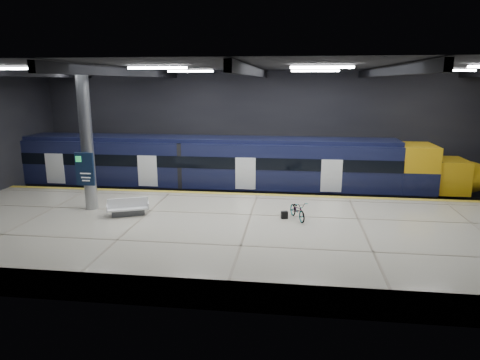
# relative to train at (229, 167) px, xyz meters

# --- Properties ---
(ground) EXTENTS (30.00, 30.00, 0.00)m
(ground) POSITION_rel_train_xyz_m (2.05, -5.50, -2.06)
(ground) COLOR black
(ground) RESTS_ON ground
(room_shell) EXTENTS (30.10, 16.10, 8.05)m
(room_shell) POSITION_rel_train_xyz_m (2.05, -5.49, 3.66)
(room_shell) COLOR black
(room_shell) RESTS_ON ground
(platform) EXTENTS (30.00, 11.00, 1.10)m
(platform) POSITION_rel_train_xyz_m (2.05, -8.00, -1.51)
(platform) COLOR beige
(platform) RESTS_ON ground
(safety_strip) EXTENTS (30.00, 0.40, 0.01)m
(safety_strip) POSITION_rel_train_xyz_m (2.05, -2.75, -0.95)
(safety_strip) COLOR gold
(safety_strip) RESTS_ON platform
(rails) EXTENTS (30.00, 1.52, 0.16)m
(rails) POSITION_rel_train_xyz_m (2.05, 0.00, -1.98)
(rails) COLOR gray
(rails) RESTS_ON ground
(train) EXTENTS (29.40, 2.84, 3.79)m
(train) POSITION_rel_train_xyz_m (0.00, 0.00, 0.00)
(train) COLOR black
(train) RESTS_ON ground
(bench) EXTENTS (2.09, 1.46, 0.85)m
(bench) POSITION_rel_train_xyz_m (-3.72, -7.34, -0.66)
(bench) COLOR #595B60
(bench) RESTS_ON platform
(bicycle) EXTENTS (1.15, 1.75, 0.87)m
(bicycle) POSITION_rel_train_xyz_m (4.25, -6.91, -0.52)
(bicycle) COLOR #99999E
(bicycle) RESTS_ON platform
(pannier_bag) EXTENTS (0.34, 0.27, 0.35)m
(pannier_bag) POSITION_rel_train_xyz_m (3.65, -6.91, -0.78)
(pannier_bag) COLOR black
(pannier_bag) RESTS_ON platform
(info_column) EXTENTS (0.90, 0.78, 6.90)m
(info_column) POSITION_rel_train_xyz_m (-5.95, -6.52, 2.40)
(info_column) COLOR #9EA0A5
(info_column) RESTS_ON platform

